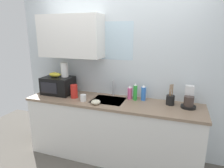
# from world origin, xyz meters

# --- Properties ---
(kitchen_wall_assembly) EXTENTS (3.28, 0.42, 2.50)m
(kitchen_wall_assembly) POSITION_xyz_m (-0.13, 0.31, 1.36)
(kitchen_wall_assembly) COLOR silver
(kitchen_wall_assembly) RESTS_ON ground
(counter_unit) EXTENTS (2.51, 0.63, 0.90)m
(counter_unit) POSITION_xyz_m (-0.00, 0.00, 0.46)
(counter_unit) COLOR white
(counter_unit) RESTS_ON ground
(sink_faucet) EXTENTS (0.03, 0.03, 0.24)m
(sink_faucet) POSITION_xyz_m (-0.06, 0.24, 1.02)
(sink_faucet) COLOR #B2B5BA
(sink_faucet) RESTS_ON counter_unit
(microwave) EXTENTS (0.46, 0.35, 0.27)m
(microwave) POSITION_xyz_m (-0.92, 0.05, 1.04)
(microwave) COLOR black
(microwave) RESTS_ON counter_unit
(banana_bunch) EXTENTS (0.20, 0.11, 0.07)m
(banana_bunch) POSITION_xyz_m (-0.97, 0.05, 1.20)
(banana_bunch) COLOR gold
(banana_bunch) RESTS_ON microwave
(paper_towel_roll) EXTENTS (0.11, 0.11, 0.22)m
(paper_towel_roll) POSITION_xyz_m (-0.82, 0.10, 1.28)
(paper_towel_roll) COLOR white
(paper_towel_roll) RESTS_ON microwave
(coffee_maker) EXTENTS (0.19, 0.21, 0.28)m
(coffee_maker) POSITION_xyz_m (1.02, 0.11, 1.00)
(coffee_maker) COLOR black
(coffee_maker) RESTS_ON counter_unit
(dish_soap_bottle_pink) EXTENTS (0.07, 0.07, 0.20)m
(dish_soap_bottle_pink) POSITION_xyz_m (0.22, 0.17, 0.99)
(dish_soap_bottle_pink) COLOR #E55999
(dish_soap_bottle_pink) RESTS_ON counter_unit
(dish_soap_bottle_green) EXTENTS (0.06, 0.06, 0.25)m
(dish_soap_bottle_green) POSITION_xyz_m (0.30, 0.15, 1.02)
(dish_soap_bottle_green) COLOR green
(dish_soap_bottle_green) RESTS_ON counter_unit
(dish_soap_bottle_blue) EXTENTS (0.07, 0.07, 0.23)m
(dish_soap_bottle_blue) POSITION_xyz_m (0.41, 0.18, 1.01)
(dish_soap_bottle_blue) COLOR blue
(dish_soap_bottle_blue) RESTS_ON counter_unit
(cereal_canister) EXTENTS (0.10, 0.10, 0.20)m
(cereal_canister) POSITION_xyz_m (-0.58, -0.05, 1.00)
(cereal_canister) COLOR red
(cereal_canister) RESTS_ON counter_unit
(mug_white) EXTENTS (0.08, 0.08, 0.09)m
(mug_white) POSITION_xyz_m (-0.38, -0.14, 0.95)
(mug_white) COLOR white
(mug_white) RESTS_ON counter_unit
(utensil_crock) EXTENTS (0.11, 0.11, 0.29)m
(utensil_crock) POSITION_xyz_m (0.79, 0.12, 0.97)
(utensil_crock) COLOR black
(utensil_crock) RESTS_ON counter_unit
(small_bowl) EXTENTS (0.13, 0.13, 0.06)m
(small_bowl) POSITION_xyz_m (-0.16, -0.20, 0.93)
(small_bowl) COLOR beige
(small_bowl) RESTS_ON counter_unit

